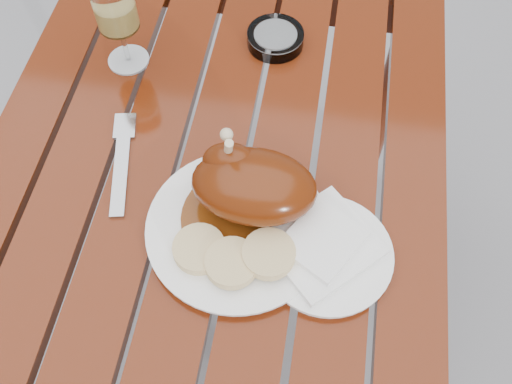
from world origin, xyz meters
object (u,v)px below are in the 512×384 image
(ashtray, at_px, (275,38))
(wine_glass, at_px, (119,24))
(side_plate, at_px, (327,255))
(table, at_px, (220,267))
(dinner_plate, at_px, (238,229))

(ashtray, bearing_deg, wine_glass, -161.51)
(side_plate, relative_size, ashtray, 1.85)
(table, height_order, side_plate, side_plate)
(table, relative_size, side_plate, 5.83)
(dinner_plate, distance_m, side_plate, 0.15)
(ashtray, bearing_deg, table, -101.43)
(wine_glass, distance_m, side_plate, 0.55)
(table, height_order, ashtray, ashtray)
(dinner_plate, relative_size, ashtray, 2.61)
(table, distance_m, wine_glass, 0.57)
(table, xyz_separation_m, side_plate, (0.21, -0.11, 0.38))
(table, height_order, wine_glass, wine_glass)
(table, distance_m, ashtray, 0.52)
(wine_glass, xyz_separation_m, ashtray, (0.27, 0.09, -0.08))
(wine_glass, relative_size, side_plate, 0.90)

